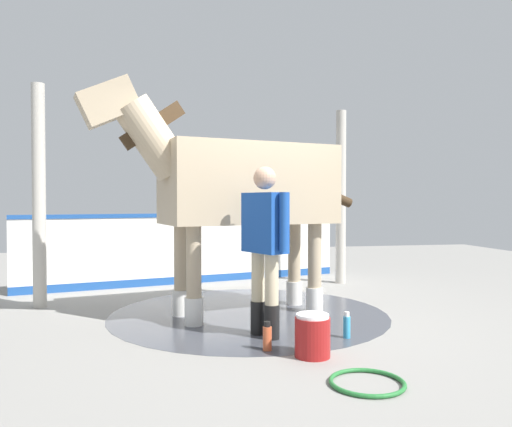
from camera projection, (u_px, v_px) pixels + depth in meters
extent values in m
cube|color=gray|center=(260.00, 316.00, 5.71)|extent=(16.00, 16.00, 0.02)
cylinder|color=#42444C|center=(249.00, 314.00, 5.76)|extent=(3.22, 3.22, 0.00)
cube|color=white|center=(190.00, 250.00, 7.92)|extent=(1.24, 5.12, 1.06)
cube|color=#1E4C99|center=(190.00, 215.00, 7.90)|extent=(1.26, 5.12, 0.06)
cube|color=#1E4C99|center=(190.00, 279.00, 7.93)|extent=(1.25, 5.12, 0.12)
cylinder|color=#B7B2A8|center=(39.00, 196.00, 6.10)|extent=(0.16, 0.16, 2.76)
cylinder|color=#B7B2A8|center=(341.00, 197.00, 7.91)|extent=(0.16, 0.16, 2.76)
cube|color=tan|center=(249.00, 184.00, 5.72)|extent=(1.32, 2.10, 0.91)
cylinder|color=tan|center=(194.00, 276.00, 5.21)|extent=(0.16, 0.16, 1.06)
cylinder|color=silver|center=(194.00, 311.00, 5.22)|extent=(0.20, 0.20, 0.30)
cylinder|color=tan|center=(181.00, 270.00, 5.67)|extent=(0.16, 0.16, 1.06)
cylinder|color=silver|center=(181.00, 303.00, 5.68)|extent=(0.20, 0.20, 0.30)
cylinder|color=tan|center=(315.00, 268.00, 5.82)|extent=(0.16, 0.16, 1.06)
cylinder|color=silver|center=(315.00, 300.00, 5.83)|extent=(0.20, 0.20, 0.30)
cylinder|color=tan|center=(294.00, 263.00, 6.27)|extent=(0.16, 0.16, 1.06)
cylinder|color=silver|center=(294.00, 293.00, 6.28)|extent=(0.20, 0.20, 0.30)
cylinder|color=tan|center=(153.00, 138.00, 5.25)|extent=(0.58, 0.88, 0.91)
cube|color=#382819|center=(153.00, 125.00, 5.25)|extent=(0.22, 0.70, 0.56)
cube|color=tan|center=(108.00, 102.00, 5.06)|extent=(0.42, 0.70, 0.56)
cylinder|color=#382819|center=(328.00, 194.00, 6.16)|extent=(0.27, 0.71, 0.35)
cylinder|color=black|center=(258.00, 318.00, 4.88)|extent=(0.15, 0.15, 0.33)
cylinder|color=#C6B793|center=(258.00, 276.00, 4.87)|extent=(0.13, 0.13, 0.49)
cylinder|color=black|center=(272.00, 322.00, 4.71)|extent=(0.15, 0.15, 0.33)
cylinder|color=#C6B793|center=(272.00, 279.00, 4.70)|extent=(0.13, 0.13, 0.49)
cube|color=#19479E|center=(265.00, 223.00, 4.77)|extent=(0.52, 0.41, 0.58)
cylinder|color=#19479E|center=(247.00, 220.00, 5.00)|extent=(0.09, 0.09, 0.55)
cylinder|color=#19479E|center=(284.00, 222.00, 4.54)|extent=(0.09, 0.09, 0.55)
sphere|color=tan|center=(265.00, 178.00, 4.76)|extent=(0.22, 0.22, 0.22)
cylinder|color=maroon|center=(312.00, 337.00, 4.17)|extent=(0.30, 0.30, 0.33)
cylinder|color=white|center=(313.00, 316.00, 4.16)|extent=(0.28, 0.28, 0.03)
cylinder|color=#3399CC|center=(347.00, 327.00, 4.73)|extent=(0.07, 0.07, 0.21)
cylinder|color=white|center=(347.00, 314.00, 4.73)|extent=(0.05, 0.05, 0.05)
cylinder|color=#CC5933|center=(267.00, 339.00, 4.34)|extent=(0.08, 0.08, 0.21)
cylinder|color=black|center=(267.00, 324.00, 4.34)|extent=(0.06, 0.06, 0.05)
torus|color=#267233|center=(367.00, 382.00, 3.53)|extent=(0.55, 0.55, 0.03)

